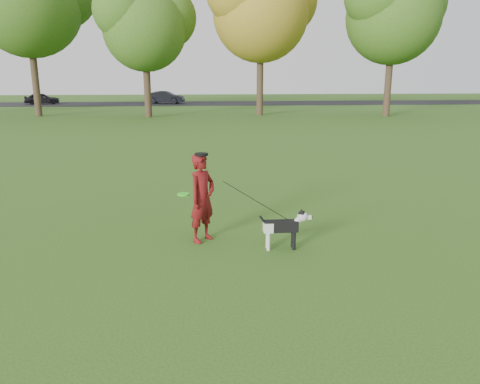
{
  "coord_description": "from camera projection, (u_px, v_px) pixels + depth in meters",
  "views": [
    {
      "loc": [
        -0.23,
        -8.15,
        3.09
      ],
      "look_at": [
        0.44,
        0.15,
        0.95
      ],
      "focal_mm": 35.0,
      "sensor_mm": 36.0,
      "label": 1
    }
  ],
  "objects": [
    {
      "name": "ground",
      "position": [
        217.0,
        244.0,
        8.65
      ],
      "size": [
        120.0,
        120.0,
        0.0
      ],
      "primitive_type": "plane",
      "color": "#285116",
      "rests_on": "ground"
    },
    {
      "name": "car_left",
      "position": [
        42.0,
        98.0,
        45.9
      ],
      "size": [
        3.47,
        2.13,
        1.11
      ],
      "primitive_type": "imported",
      "rotation": [
        0.0,
        0.0,
        1.84
      ],
      "color": "black",
      "rests_on": "road"
    },
    {
      "name": "dog",
      "position": [
        285.0,
        225.0,
        8.32
      ],
      "size": [
        0.96,
        0.19,
        0.73
      ],
      "color": "black",
      "rests_on": "ground"
    },
    {
      "name": "man_held_items",
      "position": [
        257.0,
        201.0,
        8.43
      ],
      "size": [
        2.06,
        0.67,
        1.18
      ],
      "color": "#36E01C",
      "rests_on": "ground"
    },
    {
      "name": "man",
      "position": [
        202.0,
        198.0,
        8.65
      ],
      "size": [
        0.7,
        0.72,
        1.66
      ],
      "primitive_type": "imported",
      "rotation": [
        0.0,
        0.0,
        0.86
      ],
      "color": "#5E0E0D",
      "rests_on": "ground"
    },
    {
      "name": "car_mid",
      "position": [
        165.0,
        97.0,
        46.81
      ],
      "size": [
        3.92,
        2.05,
        1.23
      ],
      "primitive_type": "imported",
      "rotation": [
        0.0,
        0.0,
        1.36
      ],
      "color": "black",
      "rests_on": "road"
    },
    {
      "name": "road",
      "position": [
        204.0,
        103.0,
        47.27
      ],
      "size": [
        120.0,
        7.0,
        0.02
      ],
      "primitive_type": "cube",
      "color": "black",
      "rests_on": "ground"
    },
    {
      "name": "tree_row",
      "position": [
        183.0,
        7.0,
        31.86
      ],
      "size": [
        51.74,
        8.86,
        12.01
      ],
      "color": "#38281C",
      "rests_on": "ground"
    }
  ]
}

